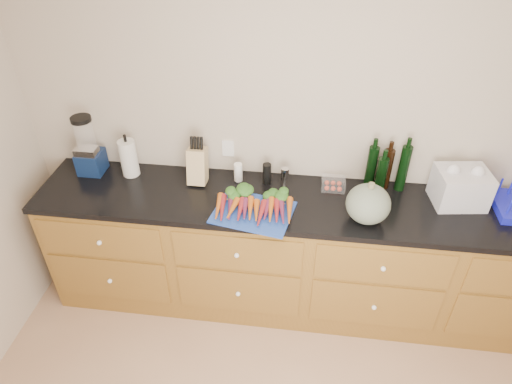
# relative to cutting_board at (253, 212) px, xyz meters

# --- Properties ---
(wall_back) EXTENTS (4.10, 0.05, 2.60)m
(wall_back) POSITION_rel_cutting_board_xyz_m (0.37, 0.48, 0.35)
(wall_back) COLOR #B9AA99
(wall_back) RESTS_ON ground
(cabinets) EXTENTS (3.60, 0.64, 0.90)m
(cabinets) POSITION_rel_cutting_board_xyz_m (0.37, 0.16, -0.50)
(cabinets) COLOR brown
(cabinets) RESTS_ON ground
(countertop) EXTENTS (3.64, 0.62, 0.04)m
(countertop) POSITION_rel_cutting_board_xyz_m (0.37, 0.16, -0.03)
(countertop) COLOR black
(countertop) RESTS_ON cabinets
(cutting_board) EXTENTS (0.53, 0.44, 0.01)m
(cutting_board) POSITION_rel_cutting_board_xyz_m (0.00, 0.00, 0.00)
(cutting_board) COLOR #2143A5
(cutting_board) RESTS_ON countertop
(carrots) EXTENTS (0.48, 0.33, 0.06)m
(carrots) POSITION_rel_cutting_board_xyz_m (0.00, 0.04, 0.03)
(carrots) COLOR #C45C17
(carrots) RESTS_ON cutting_board
(squash) EXTENTS (0.27, 0.27, 0.24)m
(squash) POSITION_rel_cutting_board_xyz_m (0.69, 0.03, 0.11)
(squash) COLOR #536151
(squash) RESTS_ON countertop
(blender_appliance) EXTENTS (0.17, 0.17, 0.42)m
(blender_appliance) POSITION_rel_cutting_board_xyz_m (-1.18, 0.32, 0.18)
(blender_appliance) COLOR #0E1F44
(blender_appliance) RESTS_ON countertop
(paper_towel) EXTENTS (0.12, 0.12, 0.26)m
(paper_towel) POSITION_rel_cutting_board_xyz_m (-0.90, 0.32, 0.12)
(paper_towel) COLOR silver
(paper_towel) RESTS_ON countertop
(knife_block) EXTENTS (0.12, 0.12, 0.24)m
(knife_block) POSITION_rel_cutting_board_xyz_m (-0.42, 0.30, 0.12)
(knife_block) COLOR tan
(knife_block) RESTS_ON countertop
(grinder_salt) EXTENTS (0.06, 0.06, 0.13)m
(grinder_salt) POSITION_rel_cutting_board_xyz_m (-0.15, 0.34, 0.06)
(grinder_salt) COLOR white
(grinder_salt) RESTS_ON countertop
(grinder_pepper) EXTENTS (0.06, 0.06, 0.15)m
(grinder_pepper) POSITION_rel_cutting_board_xyz_m (0.05, 0.34, 0.07)
(grinder_pepper) COLOR black
(grinder_pepper) RESTS_ON countertop
(canister_chrome) EXTENTS (0.05, 0.05, 0.12)m
(canister_chrome) POSITION_rel_cutting_board_xyz_m (0.17, 0.34, 0.06)
(canister_chrome) COLOR silver
(canister_chrome) RESTS_ON countertop
(tomato_box) EXTENTS (0.15, 0.12, 0.07)m
(tomato_box) POSITION_rel_cutting_board_xyz_m (0.49, 0.33, 0.03)
(tomato_box) COLOR white
(tomato_box) RESTS_ON countertop
(bottles) EXTENTS (0.27, 0.14, 0.32)m
(bottles) POSITION_rel_cutting_board_xyz_m (0.82, 0.37, 0.14)
(bottles) COLOR black
(bottles) RESTS_ON countertop
(grocery_bag) EXTENTS (0.34, 0.29, 0.23)m
(grocery_bag) POSITION_rel_cutting_board_xyz_m (1.28, 0.28, 0.11)
(grocery_bag) COLOR white
(grocery_bag) RESTS_ON countertop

